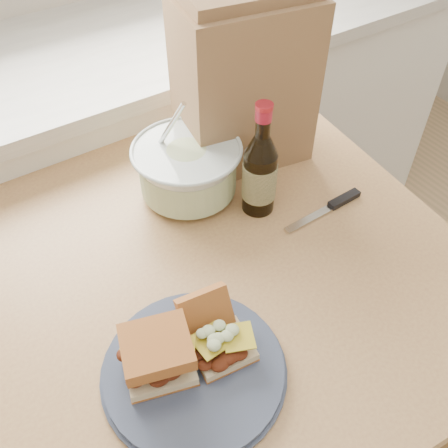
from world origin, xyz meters
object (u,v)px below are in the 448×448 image
plate (194,369)px  paper_bag (244,84)px  beer_bottle (260,172)px  coleslaw_bowl (188,171)px  dining_table (200,289)px

plate → paper_bag: (0.40, 0.44, 0.18)m
paper_bag → beer_bottle: bearing=-105.1°
paper_bag → coleslaw_bowl: bearing=-153.4°
dining_table → paper_bag: 0.46m
plate → paper_bag: 0.62m
beer_bottle → plate: bearing=-162.2°
dining_table → coleslaw_bowl: 0.26m
beer_bottle → paper_bag: 0.22m
coleslaw_bowl → beer_bottle: (0.10, -0.12, 0.04)m
plate → coleslaw_bowl: 0.44m
coleslaw_bowl → paper_bag: bearing=16.8°
coleslaw_bowl → beer_bottle: size_ratio=0.91×
coleslaw_bowl → plate: bearing=-119.6°
dining_table → beer_bottle: 0.28m
dining_table → paper_bag: bearing=45.8°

